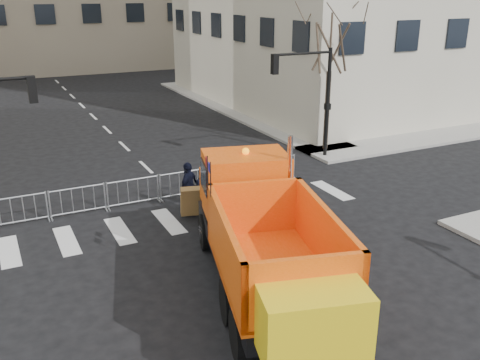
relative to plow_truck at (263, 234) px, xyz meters
name	(u,v)px	position (x,y,z in m)	size (l,w,h in m)	color
ground	(269,285)	(0.37, 0.31, -1.81)	(120.00, 120.00, 0.00)	black
sidewalk_back	(170,189)	(0.37, 8.81, -1.73)	(64.00, 5.00, 0.15)	gray
traffic_light_right	(328,104)	(8.87, 9.81, 0.89)	(0.18, 0.18, 5.40)	black
crowd_barriers	(159,188)	(-0.38, 7.91, -1.26)	(12.60, 0.60, 1.10)	#9EA0A5
street_tree	(329,79)	(9.57, 10.81, 1.94)	(3.00, 3.00, 7.50)	#382B21
plow_truck	(263,234)	(0.00, 0.00, 0.00)	(5.36, 10.84, 4.07)	black
cop_a	(275,198)	(2.76, 4.15, -0.90)	(0.66, 0.43, 1.81)	black
cop_b	(202,187)	(0.90, 6.52, -0.99)	(0.80, 0.62, 1.64)	black
cop_c	(189,187)	(0.31, 6.40, -0.84)	(1.14, 0.47, 1.94)	black
newspaper_box	(262,177)	(3.66, 6.81, -1.11)	(0.45, 0.40, 1.10)	#990B11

